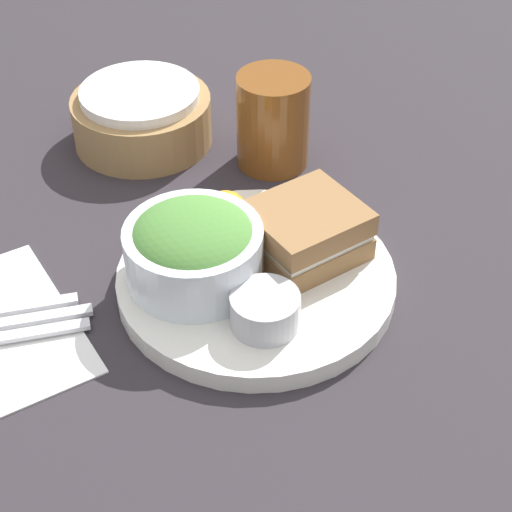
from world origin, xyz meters
TOP-DOWN VIEW (x-y plane):
  - ground_plane at (0.00, 0.00)m, footprint 4.00×4.00m
  - plate at (0.00, 0.00)m, footprint 0.27×0.27m
  - sandwich at (0.06, 0.00)m, footprint 0.11×0.10m
  - salad_bowl at (-0.05, 0.02)m, footprint 0.13×0.13m
  - dressing_cup at (-0.03, -0.06)m, footprint 0.06×0.06m
  - orange_wedge at (0.01, 0.07)m, footprint 0.04×0.04m
  - drink_glass at (0.13, 0.17)m, footprint 0.08×0.08m
  - bread_basket at (0.02, 0.29)m, footprint 0.16×0.16m
  - napkin at (-0.23, 0.07)m, footprint 0.13×0.20m

SIDE VIEW (x-z plane):
  - ground_plane at x=0.00m, z-range 0.00..0.00m
  - napkin at x=-0.23m, z-range 0.00..0.00m
  - plate at x=0.00m, z-range 0.00..0.02m
  - bread_basket at x=0.02m, z-range 0.00..0.07m
  - dressing_cup at x=-0.03m, z-range 0.02..0.05m
  - orange_wedge at x=0.01m, z-range 0.02..0.06m
  - sandwich at x=0.06m, z-range 0.02..0.07m
  - drink_glass at x=0.13m, z-range 0.00..0.11m
  - salad_bowl at x=-0.05m, z-range 0.02..0.09m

